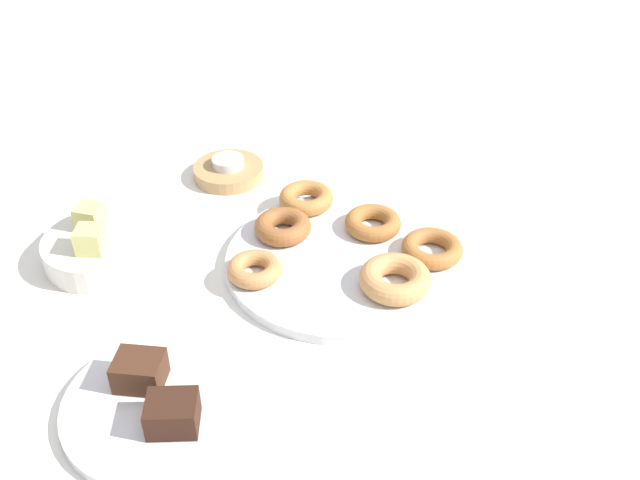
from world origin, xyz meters
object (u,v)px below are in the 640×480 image
(donut_5, at_px, (306,198))
(tealight, at_px, (228,162))
(brownie_far, at_px, (140,371))
(donut_1, at_px, (283,227))
(donut_2, at_px, (395,279))
(donut_plate, at_px, (341,261))
(fruit_bowl, at_px, (99,249))
(melon_chunk_right, at_px, (91,217))
(brownie_near, at_px, (172,414))
(donut_0, at_px, (254,269))
(donut_4, at_px, (433,250))
(melon_chunk_left, at_px, (90,240))
(cake_plate, at_px, (164,405))
(candle_holder, at_px, (229,172))
(donut_3, at_px, (373,223))

(donut_5, xyz_separation_m, tealight, (0.11, 0.13, 0.00))
(brownie_far, bearing_deg, tealight, -7.88)
(donut_1, distance_m, donut_2, 0.20)
(donut_plate, xyz_separation_m, fruit_bowl, (0.02, 0.35, 0.01))
(donut_5, distance_m, melon_chunk_right, 0.32)
(brownie_near, bearing_deg, donut_0, -16.91)
(donut_2, height_order, donut_5, donut_2)
(donut_4, distance_m, melon_chunk_left, 0.48)
(cake_plate, height_order, brownie_near, brownie_near)
(donut_0, xyz_separation_m, donut_4, (0.04, -0.25, 0.00))
(donut_4, relative_size, candle_holder, 0.74)
(donut_4, bearing_deg, donut_1, 73.86)
(donut_5, xyz_separation_m, brownie_far, (-0.36, 0.20, 0.00))
(donut_0, relative_size, melon_chunk_right, 2.11)
(donut_2, distance_m, fruit_bowl, 0.42)
(donut_0, bearing_deg, brownie_far, 147.00)
(melon_chunk_left, bearing_deg, donut_0, -98.54)
(donut_0, relative_size, tealight, 1.42)
(donut_1, height_order, melon_chunk_left, melon_chunk_left)
(donut_1, bearing_deg, melon_chunk_left, 103.52)
(brownie_near, bearing_deg, donut_4, -48.61)
(donut_2, distance_m, melon_chunk_left, 0.42)
(brownie_near, xyz_separation_m, brownie_far, (0.06, 0.05, 0.00))
(donut_5, relative_size, melon_chunk_right, 2.38)
(donut_1, height_order, donut_4, donut_1)
(donut_1, xyz_separation_m, donut_4, (-0.06, -0.21, -0.00))
(donut_0, distance_m, fruit_bowl, 0.23)
(donut_1, distance_m, donut_4, 0.22)
(donut_plate, bearing_deg, tealight, 35.85)
(donut_3, xyz_separation_m, brownie_far, (-0.29, 0.29, 0.00))
(donut_4, bearing_deg, donut_3, 48.42)
(candle_holder, bearing_deg, brownie_near, 177.91)
(donut_5, distance_m, cake_plate, 0.43)
(donut_3, bearing_deg, melon_chunk_right, 92.28)
(candle_holder, distance_m, melon_chunk_right, 0.27)
(donut_2, xyz_separation_m, brownie_near, (-0.22, 0.27, 0.00))
(brownie_far, height_order, fruit_bowl, brownie_far)
(donut_3, distance_m, brownie_near, 0.44)
(brownie_far, distance_m, melon_chunk_right, 0.30)
(donut_4, height_order, melon_chunk_left, melon_chunk_left)
(tealight, relative_size, fruit_bowl, 0.34)
(donut_plate, xyz_separation_m, brownie_far, (-0.23, 0.24, 0.02))
(brownie_far, xyz_separation_m, melon_chunk_right, (0.28, 0.11, 0.02))
(tealight, height_order, melon_chunk_left, melon_chunk_left)
(donut_3, distance_m, melon_chunk_right, 0.41)
(brownie_near, relative_size, melon_chunk_right, 1.54)
(donut_2, bearing_deg, donut_4, -42.84)
(candle_holder, relative_size, melon_chunk_left, 3.29)
(donut_plate, height_order, donut_0, donut_0)
(donut_4, height_order, brownie_near, brownie_near)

